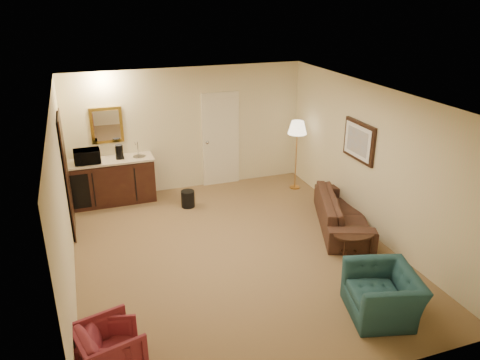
% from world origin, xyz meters
% --- Properties ---
extents(ground, '(6.00, 6.00, 0.00)m').
position_xyz_m(ground, '(0.00, 0.00, 0.00)').
color(ground, olive).
rests_on(ground, ground).
extents(room_walls, '(5.02, 6.01, 2.61)m').
position_xyz_m(room_walls, '(-0.10, 0.77, 1.72)').
color(room_walls, beige).
rests_on(room_walls, ground).
extents(wetbar_cabinet, '(1.64, 0.58, 0.92)m').
position_xyz_m(wetbar_cabinet, '(-1.65, 2.72, 0.46)').
color(wetbar_cabinet, '#331B10').
rests_on(wetbar_cabinet, ground).
extents(sofa, '(1.31, 2.13, 0.80)m').
position_xyz_m(sofa, '(2.15, 0.21, 0.40)').
color(sofa, black).
rests_on(sofa, ground).
extents(teal_armchair, '(0.85, 1.09, 0.85)m').
position_xyz_m(teal_armchair, '(1.34, -2.13, 0.42)').
color(teal_armchair, '#1F424F').
rests_on(teal_armchair, ground).
extents(rose_chair_near, '(0.77, 0.80, 0.68)m').
position_xyz_m(rose_chair_near, '(-2.15, -2.00, 0.34)').
color(rose_chair_near, maroon).
rests_on(rose_chair_near, ground).
extents(rose_chair_far, '(0.67, 0.69, 0.60)m').
position_xyz_m(rose_chair_far, '(-2.15, -1.96, 0.30)').
color(rose_chair_far, maroon).
rests_on(rose_chair_far, ground).
extents(coffee_table, '(0.74, 0.52, 0.41)m').
position_xyz_m(coffee_table, '(1.80, -0.70, 0.21)').
color(coffee_table, black).
rests_on(coffee_table, ground).
extents(floor_lamp, '(0.44, 0.44, 1.51)m').
position_xyz_m(floor_lamp, '(2.13, 2.16, 0.76)').
color(floor_lamp, '#C18840').
rests_on(floor_lamp, ground).
extents(waste_bin, '(0.30, 0.30, 0.34)m').
position_xyz_m(waste_bin, '(-0.30, 2.00, 0.17)').
color(waste_bin, black).
rests_on(waste_bin, ground).
extents(microwave, '(0.49, 0.28, 0.33)m').
position_xyz_m(microwave, '(-2.10, 2.65, 1.09)').
color(microwave, black).
rests_on(microwave, wetbar_cabinet).
extents(coffee_maker, '(0.19, 0.19, 0.28)m').
position_xyz_m(coffee_maker, '(-1.48, 2.71, 1.06)').
color(coffee_maker, black).
rests_on(coffee_maker, wetbar_cabinet).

